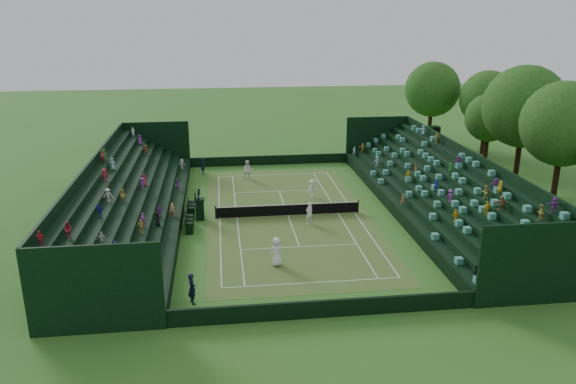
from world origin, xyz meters
The scene contains 19 objects.
ground centered at (0.00, 0.00, 0.00)m, with size 160.00×160.00×0.00m, color #396B22.
court_surface centered at (0.00, 0.00, 0.01)m, with size 12.97×26.77×0.01m, color #347E2A.
perimeter_wall_north centered at (0.00, 15.88, 0.50)m, with size 17.17×0.20×1.00m, color black.
perimeter_wall_south centered at (0.00, -15.88, 0.50)m, with size 17.17×0.20×1.00m, color black.
perimeter_wall_east centered at (8.48, 0.00, 0.50)m, with size 0.20×31.77×1.00m, color black.
perimeter_wall_west centered at (-8.48, 0.00, 0.50)m, with size 0.20×31.77×1.00m, color black.
north_grandstand centered at (12.66, 0.00, 1.55)m, with size 6.60×32.00×4.90m.
south_grandstand centered at (-12.66, 0.00, 1.55)m, with size 6.60×32.00×4.90m.
tennis_net centered at (0.00, 0.00, 0.53)m, with size 11.67×0.10×1.06m.
scoreboard_tower centered at (17.75, 16.00, 3.14)m, with size 2.00×1.00×3.70m.
tree_row centered at (22.58, 8.98, 6.68)m, with size 10.74×34.54×11.26m.
umpire_chair centered at (-7.02, -0.03, 1.10)m, with size 0.82×0.82×2.57m.
courtside_chairs centered at (-7.76, -0.39, 0.46)m, with size 0.57×5.53×1.23m.
player_near_west centered at (-1.89, -9.16, 0.97)m, with size 0.94×0.61×1.93m, color white.
player_near_east centered at (1.40, -2.01, 0.88)m, with size 0.64×0.42×1.76m, color silver.
player_far_west centered at (-2.61, 10.58, 0.96)m, with size 0.93×0.73×1.92m, color white.
player_far_east centered at (2.75, 4.39, 0.82)m, with size 1.05×0.61×1.63m, color white.
line_judge_north centered at (-7.00, 13.17, 0.83)m, with size 0.61×0.40×1.67m, color black.
line_judge_south centered at (-7.13, -13.47, 0.92)m, with size 0.67×0.44×1.84m, color black.
Camera 1 is at (-5.32, -42.17, 15.76)m, focal length 35.00 mm.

